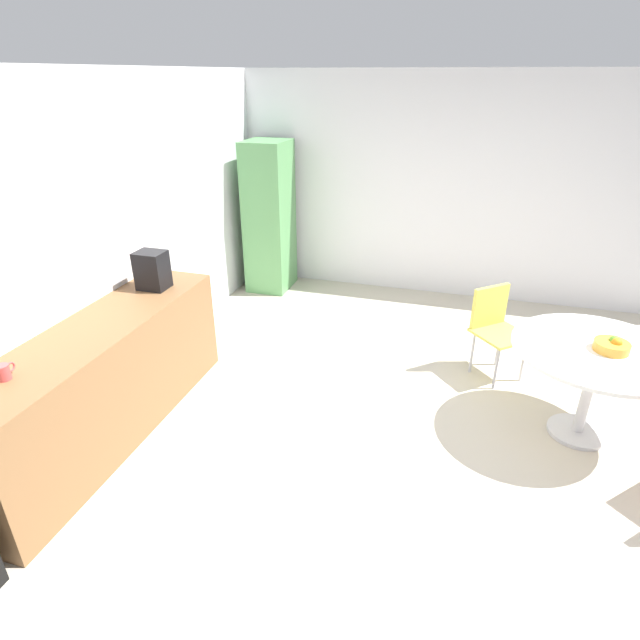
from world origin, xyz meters
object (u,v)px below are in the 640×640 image
object	(u,v)px
chair_yellow	(495,322)
mug_white	(4,372)
locker_cabinet	(269,218)
coffee_maker	(152,270)
round_table	(595,363)
fruit_bowl	(612,346)

from	to	relation	value
chair_yellow	mug_white	size ratio (longest dim) A/B	6.43
chair_yellow	mug_white	xyz separation A→B (m)	(-2.46, 2.88, 0.43)
locker_cabinet	coffee_maker	world-z (taller)	locker_cabinet
round_table	mug_white	size ratio (longest dim) A/B	9.32
round_table	fruit_bowl	world-z (taller)	fruit_bowl
round_table	coffee_maker	distance (m)	3.53
round_table	fruit_bowl	xyz separation A→B (m)	(-0.01, -0.07, 0.16)
round_table	mug_white	bearing A→B (deg)	115.58
fruit_bowl	round_table	bearing A→B (deg)	80.38
coffee_maker	round_table	bearing A→B (deg)	-86.85
fruit_bowl	mug_white	xyz separation A→B (m)	(-1.69, 3.63, 0.15)
round_table	chair_yellow	bearing A→B (deg)	41.47
fruit_bowl	coffee_maker	size ratio (longest dim) A/B	0.75
fruit_bowl	coffee_maker	world-z (taller)	coffee_maker
locker_cabinet	fruit_bowl	size ratio (longest dim) A/B	7.63
fruit_bowl	coffee_maker	bearing A→B (deg)	92.89
fruit_bowl	coffee_maker	distance (m)	3.59
locker_cabinet	mug_white	world-z (taller)	locker_cabinet
locker_cabinet	round_table	size ratio (longest dim) A/B	1.53
fruit_bowl	mug_white	bearing A→B (deg)	114.97
round_table	chair_yellow	distance (m)	1.02
round_table	mug_white	xyz separation A→B (m)	(-1.70, 3.55, 0.31)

